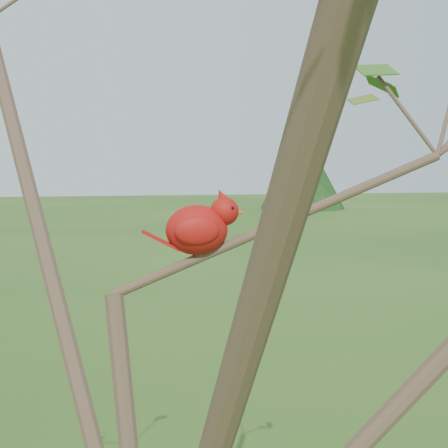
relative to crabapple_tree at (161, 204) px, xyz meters
name	(u,v)px	position (x,y,z in m)	size (l,w,h in m)	color
crabapple_tree	(161,204)	(0.00, 0.00, 0.00)	(2.35, 2.05, 2.95)	#473126
cardinal	(200,227)	(0.08, 0.11, -0.05)	(0.19, 0.10, 0.13)	#B4120F
distant_trees	(94,177)	(-0.39, 24.21, -0.55)	(44.03, 12.34, 3.69)	#473126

